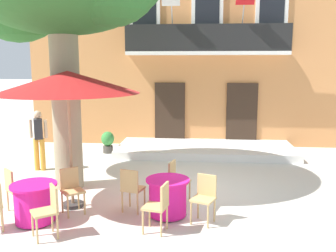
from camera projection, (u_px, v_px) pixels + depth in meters
ground_plane at (189, 190)px, 8.94m from camera, size 120.00×120.00×0.00m
building_facade at (206, 44)px, 15.15m from camera, size 13.00×5.09×7.50m
entrance_step_platform at (205, 149)px, 12.63m from camera, size 5.87×2.38×0.25m
cafe_table_near_tree at (168, 197)px, 7.38m from camera, size 0.86×0.86×0.76m
cafe_chair_near_tree_0 at (159, 204)px, 6.63m from camera, size 0.48×0.48×0.91m
cafe_chair_near_tree_1 at (205, 195)px, 7.08m from camera, size 0.52×0.52×0.91m
cafe_chair_near_tree_2 at (177, 179)px, 8.07m from camera, size 0.49×0.49×0.91m
cafe_chair_near_tree_3 at (132, 187)px, 7.55m from camera, size 0.49×0.49×0.91m
cafe_table_middle at (35, 203)px, 7.07m from camera, size 0.86×0.86×0.76m
cafe_chair_middle_0 at (15, 187)px, 7.54m from camera, size 0.56×0.56×0.91m
cafe_chair_middle_2 at (48, 208)px, 6.46m from camera, size 0.56×0.56×0.91m
cafe_chair_middle_3 at (71, 187)px, 7.52m from camera, size 0.56×0.56×0.91m
cafe_umbrella at (68, 83)px, 7.49m from camera, size 2.90×2.90×2.85m
ground_planter_left at (108, 141)px, 12.61m from camera, size 0.43×0.43×0.73m
pedestrian_near_entrance at (39, 137)px, 10.47m from camera, size 0.53×0.40×1.70m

